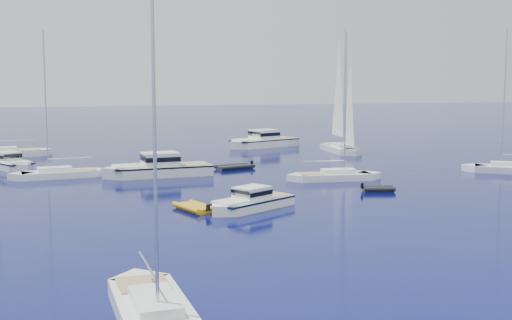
{
  "coord_description": "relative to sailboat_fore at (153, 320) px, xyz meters",
  "views": [
    {
      "loc": [
        -20.75,
        -33.27,
        9.61
      ],
      "look_at": [
        -5.61,
        25.29,
        2.2
      ],
      "focal_mm": 47.33,
      "sensor_mm": 36.0,
      "label": 1
    }
  ],
  "objects": [
    {
      "name": "sailboat_mid_l",
      "position": [
        -4.83,
        41.0,
        0.0
      ],
      "size": [
        10.17,
        4.1,
        14.54
      ],
      "primitive_type": null,
      "rotation": [
        0.0,
        0.0,
        1.73
      ],
      "color": "white",
      "rests_on": "ground"
    },
    {
      "name": "sailboat_sails_r",
      "position": [
        29.91,
        55.51,
        0.0
      ],
      "size": [
        3.06,
        11.2,
        16.4
      ],
      "primitive_type": null,
      "rotation": [
        0.0,
        0.0,
        3.13
      ],
      "color": "silver",
      "rests_on": "ground"
    },
    {
      "name": "ground",
      "position": [
        18.23,
        7.14,
        0.0
      ],
      "size": [
        400.0,
        400.0,
        0.0
      ],
      "primitive_type": "plane",
      "color": "#091259",
      "rests_on": "ground"
    },
    {
      "name": "sailboat_fore",
      "position": [
        0.0,
        0.0,
        0.0
      ],
      "size": [
        3.48,
        10.84,
        15.7
      ],
      "primitive_type": null,
      "rotation": [
        0.0,
        0.0,
        3.21
      ],
      "color": "white",
      "rests_on": "ground"
    },
    {
      "name": "motor_cruiser_horizon",
      "position": [
        -10.25,
        49.14,
        0.0
      ],
      "size": [
        6.8,
        8.86,
        2.29
      ],
      "primitive_type": null,
      "rotation": [
        0.0,
        0.0,
        3.68
      ],
      "color": "silver",
      "rests_on": "ground"
    },
    {
      "name": "sailboat_centre",
      "position": [
        20.41,
        32.93,
        0.0
      ],
      "size": [
        9.85,
        3.13,
        14.27
      ],
      "primitive_type": null,
      "rotation": [
        0.0,
        0.0,
        4.65
      ],
      "color": "white",
      "rests_on": "ground"
    },
    {
      "name": "sailboat_mid_r",
      "position": [
        39.62,
        33.02,
        0.0
      ],
      "size": [
        10.04,
        7.67,
        14.98
      ],
      "primitive_type": null,
      "rotation": [
        0.0,
        0.0,
        1.01
      ],
      "color": "white",
      "rests_on": "ground"
    },
    {
      "name": "motor_cruiser_left",
      "position": [
        9.24,
        21.04,
        0.0
      ],
      "size": [
        8.19,
        6.6,
        2.14
      ],
      "primitive_type": null,
      "rotation": [
        0.0,
        0.0,
        2.16
      ],
      "color": "white",
      "rests_on": "ground"
    },
    {
      "name": "tender_grey_far",
      "position": [
        12.99,
        42.89,
        0.0
      ],
      "size": [
        4.74,
        3.45,
        0.95
      ],
      "primitive_type": null,
      "rotation": [
        0.0,
        0.0,
        1.88
      ],
      "color": "black",
      "rests_on": "ground"
    },
    {
      "name": "motor_cruiser_distant",
      "position": [
        21.77,
        64.08,
        0.0
      ],
      "size": [
        12.19,
        8.07,
        3.08
      ],
      "primitive_type": null,
      "rotation": [
        0.0,
        0.0,
        1.99
      ],
      "color": "white",
      "rests_on": "ground"
    },
    {
      "name": "sailboat_far_l",
      "position": [
        -11.82,
        60.81,
        0.0
      ],
      "size": [
        12.01,
        4.63,
        17.21
      ],
      "primitive_type": null,
      "rotation": [
        0.0,
        0.0,
        1.71
      ],
      "color": "white",
      "rests_on": "ground"
    },
    {
      "name": "motor_cruiser_centre",
      "position": [
        4.56,
        39.56,
        0.0
      ],
      "size": [
        11.72,
        4.76,
        2.99
      ],
      "primitive_type": null,
      "rotation": [
        0.0,
        0.0,
        1.68
      ],
      "color": "silver",
      "rests_on": "ground"
    },
    {
      "name": "tender_grey_near",
      "position": [
        21.66,
        25.89,
        0.0
      ],
      "size": [
        3.09,
        2.18,
        0.95
      ],
      "primitive_type": null,
      "rotation": [
        0.0,
        0.0,
        4.5
      ],
      "color": "black",
      "rests_on": "ground"
    },
    {
      "name": "tender_yellow",
      "position": [
        5.21,
        21.66,
        0.0
      ],
      "size": [
        3.3,
        4.35,
        0.95
      ],
      "primitive_type": null,
      "rotation": [
        0.0,
        0.0,
        0.35
      ],
      "color": "#D49A0C",
      "rests_on": "ground"
    }
  ]
}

